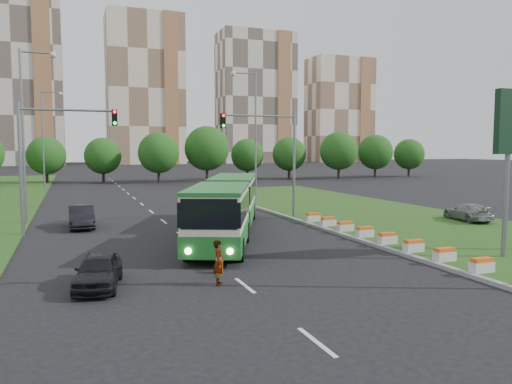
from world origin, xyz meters
name	(u,v)px	position (x,y,z in m)	size (l,w,h in m)	color
ground	(262,250)	(0.00, 0.00, 0.00)	(360.00, 360.00, 0.00)	black
grass_median	(384,217)	(13.00, 8.00, 0.07)	(14.00, 60.00, 0.15)	#244714
median_kerb	(301,221)	(6.05, 8.00, 0.09)	(0.30, 60.00, 0.18)	gray
lane_markings	(148,209)	(-3.00, 20.00, 0.00)	(0.20, 100.00, 0.01)	silver
flower_planters	(376,235)	(6.70, -0.30, 0.45)	(1.10, 15.90, 0.60)	silver
traffic_mast_median	(274,147)	(4.78, 10.00, 5.35)	(5.76, 0.32, 8.00)	slate
traffic_mast_left	(49,147)	(-10.38, 9.00, 5.35)	(5.76, 0.32, 8.00)	slate
street_lamps	(167,138)	(-3.00, 10.00, 6.00)	(36.00, 60.00, 12.00)	slate
tree_line	(198,153)	(10.00, 55.00, 4.50)	(120.00, 8.00, 9.00)	#184D14
apartment_tower_cwest	(15,82)	(-25.00, 150.00, 26.00)	(28.00, 15.00, 52.00)	beige
apartment_tower_ceast	(145,90)	(15.00, 150.00, 25.00)	(25.00, 15.00, 50.00)	beige
apartment_tower_east	(256,99)	(55.00, 150.00, 23.50)	(27.00, 15.00, 47.00)	beige
midrise_east	(339,111)	(90.00, 150.00, 20.00)	(24.00, 14.00, 40.00)	beige
articulated_bus	(223,206)	(-0.58, 5.19, 1.79)	(2.76, 17.73, 2.92)	beige
car_left_near	(98,271)	(-8.30, -4.35, 0.66)	(1.55, 3.86, 1.32)	black
car_left_far	(81,217)	(-8.62, 11.08, 0.74)	(1.57, 4.49, 1.48)	black
car_median	(468,212)	(17.23, 3.97, 0.77)	(1.72, 4.24, 1.23)	gray
pedestrian	(219,263)	(-3.90, -5.54, 0.87)	(0.64, 0.42, 1.74)	gray
shopping_trolley	(219,267)	(-3.38, -3.78, 0.25)	(0.30, 0.32, 0.51)	#E2560B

